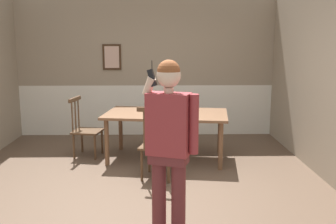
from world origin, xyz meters
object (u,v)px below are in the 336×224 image
object	(u,v)px
dining_table	(166,117)
person_figure	(169,137)
chair_near_window	(85,129)
chair_by_doorway	(158,144)

from	to	relation	value
dining_table	person_figure	distance (m)	2.56
chair_near_window	chair_by_doorway	bearing A→B (deg)	57.38
chair_near_window	person_figure	distance (m)	3.09
chair_by_doorway	person_figure	bearing A→B (deg)	-71.40
chair_near_window	chair_by_doorway	xyz separation A→B (m)	(1.22, -1.12, 0.03)
chair_near_window	person_figure	xyz separation A→B (m)	(1.34, -2.73, 0.55)
dining_table	chair_near_window	bearing A→B (deg)	171.88
dining_table	chair_near_window	xyz separation A→B (m)	(-1.35, 0.19, -0.23)
chair_by_doorway	person_figure	world-z (taller)	person_figure
chair_by_doorway	dining_table	bearing A→B (deg)	95.89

